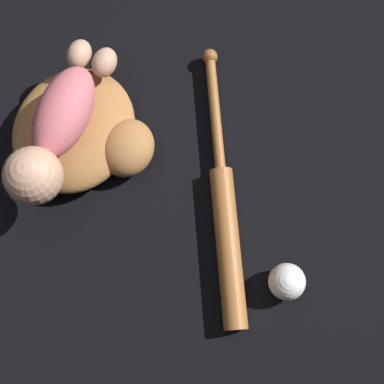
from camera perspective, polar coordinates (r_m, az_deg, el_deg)
ground_plane at (r=1.22m, az=-11.62°, el=6.47°), size 6.00×6.00×0.00m
baseball_glove at (r=1.17m, az=-11.59°, el=6.24°), size 0.31×0.33×0.09m
baby_figure at (r=1.08m, az=-14.42°, el=6.33°), size 0.37×0.15×0.11m
baseball_bat at (r=1.11m, az=3.58°, el=-2.81°), size 0.55×0.34×0.05m
baseball at (r=1.09m, az=10.08°, el=-9.40°), size 0.07×0.07×0.07m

